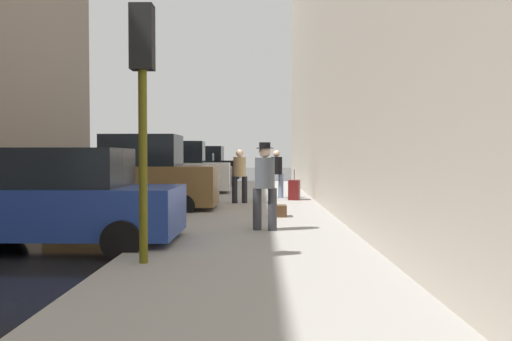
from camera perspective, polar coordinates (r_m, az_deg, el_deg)
name	(u,v)px	position (r m, az deg, el deg)	size (l,w,h in m)	color
sidewalk	(253,237)	(9.78, -0.35, -7.62)	(4.00, 40.00, 0.15)	gray
parked_blue_sedan	(62,202)	(9.44, -21.29, -3.33)	(4.22, 2.09, 1.79)	navy
parked_bronze_suv	(137,178)	(14.56, -13.41, -0.82)	(4.62, 2.10, 2.25)	brown
parked_white_van	(175,171)	(20.67, -9.26, -0.07)	(4.66, 2.19, 2.25)	silver
parked_gray_coupe	(192,172)	(25.69, -7.35, -0.13)	(4.27, 2.19, 1.79)	slate
parked_black_suv	(203,166)	(30.84, -6.04, 0.51)	(4.67, 2.20, 2.25)	black
fire_hydrant	(207,192)	(15.92, -5.63, -2.50)	(0.42, 0.22, 0.70)	red
traffic_light	(143,77)	(7.23, -12.84, 10.41)	(0.32, 0.32, 3.60)	#514C0F
pedestrian_in_jeans	(277,171)	(17.79, 2.37, -0.09)	(0.52, 0.46, 1.71)	#728CB2
pedestrian_with_beanie	(265,182)	(10.08, 1.01, -1.27)	(0.53, 0.50, 1.78)	#333338
pedestrian_in_tan_coat	(240,173)	(15.90, -1.89, -0.31)	(0.52, 0.46, 1.71)	black
rolling_suitcase	(294,190)	(17.18, 4.39, -2.21)	(0.46, 0.62, 1.04)	#591414
duffel_bag	(280,211)	(12.43, 2.76, -4.63)	(0.32, 0.44, 0.28)	#472D19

